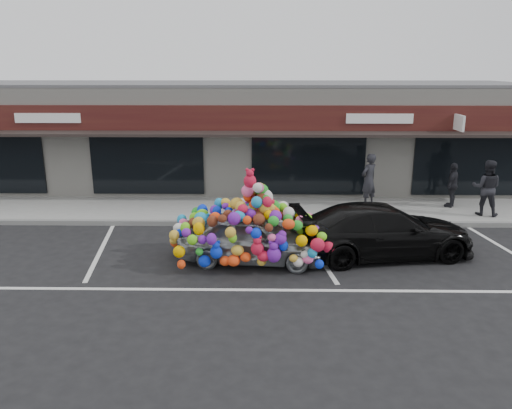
{
  "coord_description": "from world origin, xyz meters",
  "views": [
    {
      "loc": [
        1.36,
        -12.81,
        4.98
      ],
      "look_at": [
        1.13,
        1.4,
        1.01
      ],
      "focal_mm": 35.0,
      "sensor_mm": 36.0,
      "label": 1
    }
  ],
  "objects_px": {
    "black_sedan": "(383,231)",
    "pedestrian_c": "(453,185)",
    "pedestrian_a": "(369,180)",
    "pedestrian_b": "(486,188)",
    "toy_car": "(251,232)"
  },
  "relations": [
    {
      "from": "black_sedan",
      "to": "pedestrian_c",
      "type": "xyz_separation_m",
      "value": [
        3.43,
        4.39,
        0.23
      ]
    },
    {
      "from": "toy_car",
      "to": "black_sedan",
      "type": "bearing_deg",
      "value": -76.96
    },
    {
      "from": "black_sedan",
      "to": "pedestrian_c",
      "type": "distance_m",
      "value": 5.58
    },
    {
      "from": "black_sedan",
      "to": "pedestrian_b",
      "type": "relative_size",
      "value": 2.62
    },
    {
      "from": "toy_car",
      "to": "black_sedan",
      "type": "relative_size",
      "value": 0.87
    },
    {
      "from": "pedestrian_a",
      "to": "pedestrian_c",
      "type": "bearing_deg",
      "value": 139.9
    },
    {
      "from": "black_sedan",
      "to": "pedestrian_b",
      "type": "bearing_deg",
      "value": -60.3
    },
    {
      "from": "black_sedan",
      "to": "pedestrian_b",
      "type": "distance_m",
      "value": 5.4
    },
    {
      "from": "pedestrian_a",
      "to": "black_sedan",
      "type": "bearing_deg",
      "value": 44.67
    },
    {
      "from": "toy_car",
      "to": "pedestrian_c",
      "type": "height_order",
      "value": "toy_car"
    },
    {
      "from": "pedestrian_a",
      "to": "pedestrian_b",
      "type": "bearing_deg",
      "value": 125.11
    },
    {
      "from": "black_sedan",
      "to": "pedestrian_b",
      "type": "xyz_separation_m",
      "value": [
        4.17,
        3.4,
        0.37
      ]
    },
    {
      "from": "pedestrian_b",
      "to": "pedestrian_c",
      "type": "distance_m",
      "value": 1.25
    },
    {
      "from": "black_sedan",
      "to": "pedestrian_b",
      "type": "height_order",
      "value": "pedestrian_b"
    },
    {
      "from": "pedestrian_b",
      "to": "pedestrian_c",
      "type": "height_order",
      "value": "pedestrian_b"
    }
  ]
}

